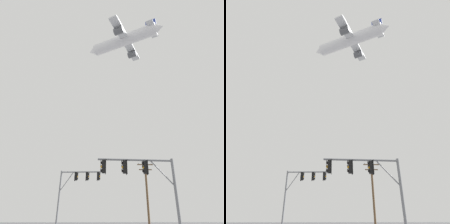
% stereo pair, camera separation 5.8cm
% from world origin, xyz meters
% --- Properties ---
extents(signal_pole_near, '(5.64, 0.56, 5.59)m').
position_xyz_m(signal_pole_near, '(2.98, 8.36, 4.33)').
color(signal_pole_near, slate).
rests_on(signal_pole_near, ground).
extents(signal_pole_far, '(5.00, 0.74, 6.74)m').
position_xyz_m(signal_pole_far, '(-2.92, 19.21, 5.15)').
color(signal_pole_far, slate).
rests_on(signal_pole_far, ground).
extents(utility_pole, '(2.20, 0.28, 8.79)m').
position_xyz_m(utility_pole, '(6.23, 22.30, 4.69)').
color(utility_pole, brown).
rests_on(utility_pole, ground).
extents(airplane, '(21.96, 16.96, 6.44)m').
position_xyz_m(airplane, '(6.01, 37.64, 48.31)').
color(airplane, white).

